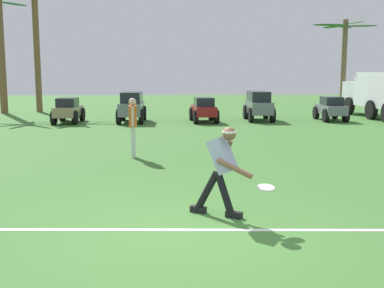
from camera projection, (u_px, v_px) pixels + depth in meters
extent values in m
plane|color=#407532|center=(193.00, 235.00, 6.67)|extent=(80.00, 80.00, 0.00)
cube|color=white|center=(192.00, 230.00, 6.86)|extent=(25.37, 1.61, 0.01)
cylinder|color=black|center=(225.00, 194.00, 7.45)|extent=(0.36, 0.28, 0.72)
cube|color=black|center=(234.00, 215.00, 7.43)|extent=(0.27, 0.22, 0.10)
cylinder|color=black|center=(207.00, 192.00, 7.60)|extent=(0.44, 0.32, 0.69)
cube|color=black|center=(198.00, 209.00, 7.71)|extent=(0.27, 0.22, 0.10)
cube|color=#9EA3D1|center=(222.00, 155.00, 7.39)|extent=(0.52, 0.50, 0.57)
sphere|color=brown|center=(229.00, 134.00, 7.28)|extent=(0.29, 0.29, 0.21)
cylinder|color=white|center=(229.00, 132.00, 7.28)|extent=(0.29, 0.29, 0.03)
cylinder|color=brown|center=(235.00, 168.00, 7.12)|extent=(0.53, 0.36, 0.27)
cylinder|color=brown|center=(225.00, 155.00, 7.59)|extent=(0.28, 0.21, 0.49)
cylinder|color=white|center=(266.00, 188.00, 6.91)|extent=(0.28, 0.28, 0.06)
cylinder|color=silver|center=(133.00, 143.00, 12.49)|extent=(0.12, 0.12, 0.82)
cylinder|color=silver|center=(133.00, 142.00, 12.67)|extent=(0.12, 0.12, 0.82)
cube|color=orange|center=(133.00, 116.00, 12.48)|extent=(0.22, 0.35, 0.54)
cylinder|color=beige|center=(133.00, 117.00, 12.27)|extent=(0.08, 0.08, 0.52)
cylinder|color=beige|center=(133.00, 115.00, 12.68)|extent=(0.08, 0.08, 0.52)
sphere|color=beige|center=(133.00, 102.00, 12.42)|extent=(0.21, 0.21, 0.20)
cube|color=#998466|center=(68.00, 111.00, 21.12)|extent=(0.96, 2.22, 0.42)
cube|color=#1E232B|center=(67.00, 102.00, 20.96)|extent=(0.82, 1.12, 0.38)
cylinder|color=black|center=(62.00, 114.00, 21.90)|extent=(0.20, 0.60, 0.60)
cylinder|color=black|center=(82.00, 114.00, 21.93)|extent=(0.20, 0.60, 0.60)
cylinder|color=black|center=(54.00, 118.00, 20.38)|extent=(0.20, 0.60, 0.60)
cylinder|color=black|center=(75.00, 118.00, 20.40)|extent=(0.20, 0.60, 0.60)
cube|color=slate|center=(132.00, 109.00, 21.34)|extent=(1.03, 2.43, 0.55)
cube|color=#1E232B|center=(132.00, 97.00, 21.41)|extent=(0.89, 1.82, 0.46)
cylinder|color=black|center=(123.00, 113.00, 22.20)|extent=(0.20, 0.66, 0.66)
cylinder|color=black|center=(144.00, 113.00, 22.22)|extent=(0.20, 0.66, 0.66)
cylinder|color=black|center=(119.00, 117.00, 20.54)|extent=(0.20, 0.66, 0.66)
cylinder|color=black|center=(141.00, 117.00, 20.57)|extent=(0.20, 0.66, 0.66)
cube|color=maroon|center=(204.00, 111.00, 21.46)|extent=(1.03, 2.25, 0.42)
cube|color=#1E232B|center=(204.00, 102.00, 21.30)|extent=(0.86, 1.15, 0.38)
cylinder|color=black|center=(192.00, 114.00, 22.19)|extent=(0.22, 0.61, 0.60)
cylinder|color=black|center=(211.00, 114.00, 22.30)|extent=(0.22, 0.61, 0.60)
cylinder|color=black|center=(196.00, 117.00, 20.68)|extent=(0.22, 0.61, 0.60)
cylinder|color=black|center=(216.00, 117.00, 20.78)|extent=(0.22, 0.61, 0.60)
cube|color=slate|center=(259.00, 107.00, 22.05)|extent=(1.02, 2.42, 0.55)
cube|color=#1E232B|center=(258.00, 96.00, 22.12)|extent=(0.89, 1.82, 0.46)
cylinder|color=black|center=(246.00, 112.00, 22.90)|extent=(0.20, 0.66, 0.66)
cylinder|color=black|center=(266.00, 112.00, 22.93)|extent=(0.20, 0.66, 0.66)
cylinder|color=black|center=(251.00, 115.00, 21.25)|extent=(0.20, 0.66, 0.66)
cylinder|color=black|center=(273.00, 115.00, 21.28)|extent=(0.20, 0.66, 0.66)
cube|color=slate|center=(331.00, 109.00, 22.08)|extent=(0.96, 2.22, 0.42)
cube|color=#1E232B|center=(332.00, 101.00, 21.92)|extent=(0.82, 1.12, 0.38)
cylinder|color=black|center=(316.00, 113.00, 22.86)|extent=(0.20, 0.60, 0.60)
cylinder|color=black|center=(335.00, 113.00, 22.88)|extent=(0.20, 0.60, 0.60)
cylinder|color=black|center=(326.00, 116.00, 21.33)|extent=(0.20, 0.60, 0.60)
cylinder|color=black|center=(346.00, 116.00, 21.36)|extent=(0.20, 0.60, 0.60)
cube|color=silver|center=(358.00, 93.00, 25.46)|extent=(1.09, 1.72, 1.15)
cube|color=white|center=(384.00, 90.00, 22.51)|extent=(1.24, 4.22, 1.65)
cylinder|color=black|center=(349.00, 106.00, 25.18)|extent=(0.26, 0.91, 0.90)
cylinder|color=black|center=(370.00, 106.00, 25.27)|extent=(0.26, 0.91, 0.90)
cylinder|color=black|center=(371.00, 110.00, 22.61)|extent=(0.26, 0.91, 0.90)
cylinder|color=brown|center=(1.00, 53.00, 25.62)|extent=(0.39, 0.39, 6.41)
ellipsoid|color=#246D33|center=(13.00, 4.00, 26.03)|extent=(1.26, 1.72, 0.20)
cylinder|color=brown|center=(37.00, 47.00, 26.31)|extent=(0.33, 0.33, 7.10)
cylinder|color=brown|center=(344.00, 66.00, 26.87)|extent=(0.29, 0.29, 5.08)
ellipsoid|color=#2C5B27|center=(362.00, 26.00, 26.42)|extent=(1.72, 0.58, 0.17)
ellipsoid|color=#2C5B27|center=(348.00, 27.00, 27.19)|extent=(1.02, 1.39, 0.18)
ellipsoid|color=#2C5B27|center=(334.00, 27.00, 27.40)|extent=(0.94, 1.87, 0.15)
ellipsoid|color=#2C5B27|center=(329.00, 25.00, 26.52)|extent=(1.84, 0.32, 0.15)
ellipsoid|color=#2C5B27|center=(340.00, 26.00, 25.81)|extent=(1.32, 1.61, 0.18)
ellipsoid|color=#2C5B27|center=(355.00, 22.00, 25.87)|extent=(0.71, 1.45, 0.15)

